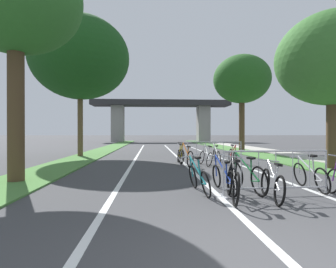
% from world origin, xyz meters
% --- Properties ---
extents(grass_verge_left, '(2.02, 49.38, 0.05)m').
position_xyz_m(grass_verge_left, '(-5.43, 20.20, 0.03)').
color(grass_verge_left, '#477A38').
rests_on(grass_verge_left, ground).
extents(grass_verge_right, '(2.02, 49.38, 0.05)m').
position_xyz_m(grass_verge_right, '(5.43, 20.20, 0.03)').
color(grass_verge_right, '#477A38').
rests_on(grass_verge_right, ground).
extents(sidewalk_path_right, '(2.10, 49.38, 0.08)m').
position_xyz_m(sidewalk_path_right, '(7.49, 20.20, 0.04)').
color(sidewalk_path_right, '#ADA89E').
rests_on(sidewalk_path_right, ground).
extents(lane_stripe_center, '(0.14, 28.57, 0.01)m').
position_xyz_m(lane_stripe_center, '(0.00, 14.28, 0.00)').
color(lane_stripe_center, silver).
rests_on(lane_stripe_center, ground).
extents(lane_stripe_right_lane, '(0.14, 28.57, 0.01)m').
position_xyz_m(lane_stripe_right_lane, '(2.43, 14.28, 0.00)').
color(lane_stripe_right_lane, silver).
rests_on(lane_stripe_right_lane, ground).
extents(lane_stripe_left_lane, '(0.14, 28.57, 0.01)m').
position_xyz_m(lane_stripe_left_lane, '(-2.43, 14.28, 0.00)').
color(lane_stripe_left_lane, silver).
rests_on(lane_stripe_left_lane, ground).
extents(overpass_bridge, '(21.86, 3.93, 6.58)m').
position_xyz_m(overpass_bridge, '(0.00, 40.81, 4.78)').
color(overpass_bridge, '#2D2D30').
rests_on(overpass_bridge, ground).
extents(tree_left_oak_mid, '(3.79, 3.79, 7.01)m').
position_xyz_m(tree_left_oak_mid, '(-5.50, 5.58, 5.34)').
color(tree_left_oak_mid, '#4C3823').
rests_on(tree_left_oak_mid, ground).
extents(tree_left_maple_mid, '(5.91, 5.91, 8.51)m').
position_xyz_m(tree_left_maple_mid, '(-5.86, 14.13, 5.99)').
color(tree_left_maple_mid, brown).
rests_on(tree_left_maple_mid, ground).
extents(tree_right_oak_near, '(4.32, 4.32, 6.22)m').
position_xyz_m(tree_right_oak_near, '(5.61, 7.75, 4.36)').
color(tree_right_oak_near, '#4C3823').
rests_on(tree_right_oak_near, ground).
extents(tree_right_pine_near, '(4.33, 4.33, 7.40)m').
position_xyz_m(tree_right_pine_near, '(5.37, 17.74, 5.52)').
color(tree_right_pine_near, '#4C3823').
rests_on(tree_right_pine_near, ground).
extents(crowd_barrier_nearest, '(2.57, 0.56, 1.05)m').
position_xyz_m(crowd_barrier_nearest, '(1.32, 3.51, 0.52)').
color(crowd_barrier_nearest, '#ADADB2').
rests_on(crowd_barrier_nearest, ground).
extents(crowd_barrier_second, '(2.56, 0.49, 1.05)m').
position_xyz_m(crowd_barrier_second, '(1.37, 9.79, 0.52)').
color(crowd_barrier_second, '#ADADB2').
rests_on(crowd_barrier_second, ground).
extents(bicycle_silver_0, '(0.44, 1.69, 0.92)m').
position_xyz_m(bicycle_silver_0, '(2.47, 4.05, 0.36)').
color(bicycle_silver_0, black).
rests_on(bicycle_silver_0, ground).
extents(bicycle_white_1, '(0.48, 1.68, 0.95)m').
position_xyz_m(bicycle_white_1, '(1.62, 10.38, 0.36)').
color(bicycle_white_1, black).
rests_on(bicycle_white_1, ground).
extents(bicycle_teal_3, '(0.56, 1.70, 0.91)m').
position_xyz_m(bicycle_teal_3, '(-0.41, 3.90, 0.36)').
color(bicycle_teal_3, black).
rests_on(bicycle_teal_3, ground).
extents(bicycle_black_4, '(0.57, 1.68, 0.94)m').
position_xyz_m(bicycle_black_4, '(0.20, 3.13, 0.38)').
color(bicycle_black_4, black).
rests_on(bicycle_black_4, ground).
extents(bicycle_orange_5, '(0.57, 1.74, 1.04)m').
position_xyz_m(bicycle_orange_5, '(-0.05, 9.22, 0.38)').
color(bicycle_orange_5, black).
rests_on(bicycle_orange_5, ground).
extents(bicycle_green_6, '(0.62, 1.76, 1.00)m').
position_xyz_m(bicycle_green_6, '(0.79, 3.94, 0.39)').
color(bicycle_green_6, black).
rests_on(bicycle_green_6, ground).
extents(bicycle_yellow_7, '(0.53, 1.65, 0.98)m').
position_xyz_m(bicycle_yellow_7, '(-0.19, 10.18, 0.36)').
color(bicycle_yellow_7, black).
rests_on(bicycle_yellow_7, ground).
extents(bicycle_blue_8, '(0.44, 1.71, 0.90)m').
position_xyz_m(bicycle_blue_8, '(0.22, 3.97, 0.34)').
color(bicycle_blue_8, black).
rests_on(bicycle_blue_8, ground).
extents(bicycle_red_9, '(0.47, 1.61, 0.92)m').
position_xyz_m(bicycle_red_9, '(2.38, 10.28, 0.36)').
color(bicycle_red_9, black).
rests_on(bicycle_red_9, ground).
extents(bicycle_silver_10, '(0.56, 1.66, 0.85)m').
position_xyz_m(bicycle_silver_10, '(1.05, 3.12, 0.35)').
color(bicycle_silver_10, black).
rests_on(bicycle_silver_10, ground).
extents(bicycle_white_11, '(0.52, 1.65, 0.97)m').
position_xyz_m(bicycle_white_11, '(0.86, 9.29, 0.37)').
color(bicycle_white_11, black).
rests_on(bicycle_white_11, ground).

